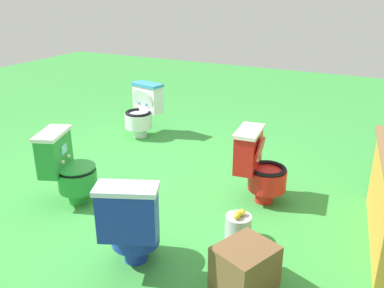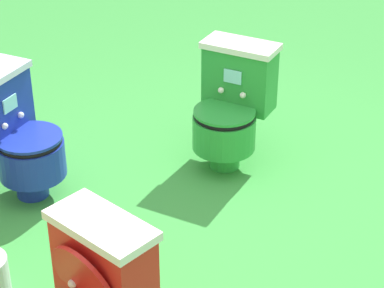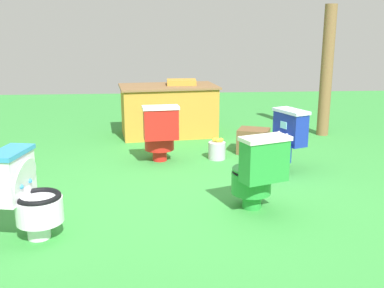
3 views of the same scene
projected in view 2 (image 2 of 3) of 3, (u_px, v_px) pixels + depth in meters
The scene contains 3 objects.
ground at pixel (215, 235), 3.86m from camera, with size 14.00×14.00×0.00m, color green.
toilet_green at pixel (231, 106), 4.32m from camera, with size 0.55×0.60×0.73m.
toilet_blue at pixel (16, 135), 4.03m from camera, with size 0.61×0.56×0.73m.
Camera 2 is at (-2.24, 2.16, 2.33)m, focal length 69.30 mm.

